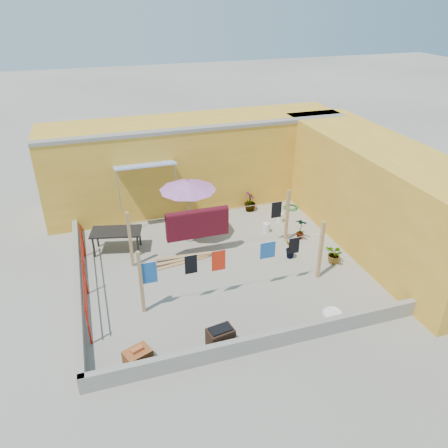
{
  "coord_description": "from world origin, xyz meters",
  "views": [
    {
      "loc": [
        -3.23,
        -10.45,
        7.33
      ],
      "look_at": [
        0.21,
        0.3,
        1.24
      ],
      "focal_mm": 35.0,
      "sensor_mm": 36.0,
      "label": 1
    }
  ],
  "objects_px": {
    "water_jug_a": "(266,228)",
    "water_jug_b": "(280,218)",
    "brazier": "(220,338)",
    "plant_back_a": "(200,222)",
    "white_basin": "(332,313)",
    "green_hose": "(291,207)",
    "patio_umbrella": "(188,186)",
    "outdoor_table": "(116,233)",
    "brick_stack": "(138,358)"
  },
  "relations": [
    {
      "from": "plant_back_a",
      "to": "green_hose",
      "type": "bearing_deg",
      "value": 10.63
    },
    {
      "from": "green_hose",
      "to": "plant_back_a",
      "type": "xyz_separation_m",
      "value": [
        -3.72,
        -0.7,
        0.34
      ]
    },
    {
      "from": "water_jug_a",
      "to": "water_jug_b",
      "type": "distance_m",
      "value": 0.92
    },
    {
      "from": "patio_umbrella",
      "to": "white_basin",
      "type": "relative_size",
      "value": 4.27
    },
    {
      "from": "outdoor_table",
      "to": "green_hose",
      "type": "relative_size",
      "value": 3.06
    },
    {
      "from": "plant_back_a",
      "to": "white_basin",
      "type": "bearing_deg",
      "value": -68.43
    },
    {
      "from": "water_jug_b",
      "to": "white_basin",
      "type": "bearing_deg",
      "value": -99.05
    },
    {
      "from": "outdoor_table",
      "to": "brazier",
      "type": "distance_m",
      "value": 5.35
    },
    {
      "from": "plant_back_a",
      "to": "patio_umbrella",
      "type": "bearing_deg",
      "value": -138.97
    },
    {
      "from": "plant_back_a",
      "to": "outdoor_table",
      "type": "bearing_deg",
      "value": -171.82
    },
    {
      "from": "brazier",
      "to": "white_basin",
      "type": "bearing_deg",
      "value": 3.57
    },
    {
      "from": "white_basin",
      "to": "plant_back_a",
      "type": "relative_size",
      "value": 0.67
    },
    {
      "from": "water_jug_a",
      "to": "white_basin",
      "type": "bearing_deg",
      "value": -90.75
    },
    {
      "from": "water_jug_b",
      "to": "brazier",
      "type": "bearing_deg",
      "value": -126.27
    },
    {
      "from": "brazier",
      "to": "patio_umbrella",
      "type": "bearing_deg",
      "value": 84.33
    },
    {
      "from": "white_basin",
      "to": "green_hose",
      "type": "distance_m",
      "value": 6.15
    },
    {
      "from": "white_basin",
      "to": "green_hose",
      "type": "xyz_separation_m",
      "value": [
        1.65,
        5.92,
        -0.01
      ]
    },
    {
      "from": "patio_umbrella",
      "to": "water_jug_b",
      "type": "height_order",
      "value": "patio_umbrella"
    },
    {
      "from": "brazier",
      "to": "green_hose",
      "type": "xyz_separation_m",
      "value": [
        4.7,
        6.11,
        -0.22
      ]
    },
    {
      "from": "patio_umbrella",
      "to": "outdoor_table",
      "type": "distance_m",
      "value": 2.66
    },
    {
      "from": "white_basin",
      "to": "water_jug_a",
      "type": "height_order",
      "value": "water_jug_a"
    },
    {
      "from": "green_hose",
      "to": "patio_umbrella",
      "type": "bearing_deg",
      "value": -165.09
    },
    {
      "from": "brick_stack",
      "to": "water_jug_b",
      "type": "distance_m",
      "value": 7.78
    },
    {
      "from": "brick_stack",
      "to": "patio_umbrella",
      "type": "bearing_deg",
      "value": 64.43
    },
    {
      "from": "brazier",
      "to": "brick_stack",
      "type": "bearing_deg",
      "value": 180.0
    },
    {
      "from": "green_hose",
      "to": "brick_stack",
      "type": "bearing_deg",
      "value": -137.15
    },
    {
      "from": "patio_umbrella",
      "to": "brazier",
      "type": "bearing_deg",
      "value": -95.67
    },
    {
      "from": "water_jug_a",
      "to": "water_jug_b",
      "type": "height_order",
      "value": "water_jug_a"
    },
    {
      "from": "brazier",
      "to": "water_jug_b",
      "type": "relative_size",
      "value": 1.79
    },
    {
      "from": "water_jug_a",
      "to": "green_hose",
      "type": "relative_size",
      "value": 0.69
    },
    {
      "from": "patio_umbrella",
      "to": "plant_back_a",
      "type": "xyz_separation_m",
      "value": [
        0.48,
        0.42,
        -1.55
      ]
    },
    {
      "from": "green_hose",
      "to": "plant_back_a",
      "type": "relative_size",
      "value": 0.72
    },
    {
      "from": "brick_stack",
      "to": "brazier",
      "type": "relative_size",
      "value": 1.04
    },
    {
      "from": "brazier",
      "to": "plant_back_a",
      "type": "relative_size",
      "value": 0.87
    },
    {
      "from": "patio_umbrella",
      "to": "water_jug_b",
      "type": "bearing_deg",
      "value": 4.29
    },
    {
      "from": "outdoor_table",
      "to": "brick_stack",
      "type": "bearing_deg",
      "value": -90.65
    },
    {
      "from": "water_jug_a",
      "to": "plant_back_a",
      "type": "relative_size",
      "value": 0.5
    },
    {
      "from": "outdoor_table",
      "to": "water_jug_a",
      "type": "bearing_deg",
      "value": -3.59
    },
    {
      "from": "white_basin",
      "to": "brazier",
      "type": "bearing_deg",
      "value": -176.43
    },
    {
      "from": "patio_umbrella",
      "to": "outdoor_table",
      "type": "bearing_deg",
      "value": 179.61
    },
    {
      "from": "water_jug_b",
      "to": "patio_umbrella",
      "type": "bearing_deg",
      "value": -175.71
    },
    {
      "from": "white_basin",
      "to": "water_jug_b",
      "type": "relative_size",
      "value": 1.38
    },
    {
      "from": "green_hose",
      "to": "plant_back_a",
      "type": "bearing_deg",
      "value": -169.37
    },
    {
      "from": "brazier",
      "to": "plant_back_a",
      "type": "height_order",
      "value": "plant_back_a"
    },
    {
      "from": "water_jug_a",
      "to": "green_hose",
      "type": "distance_m",
      "value": 2.13
    },
    {
      "from": "outdoor_table",
      "to": "brick_stack",
      "type": "xyz_separation_m",
      "value": [
        -0.06,
        -5.01,
        -0.44
      ]
    },
    {
      "from": "outdoor_table",
      "to": "brazier",
      "type": "xyz_separation_m",
      "value": [
        1.84,
        -5.01,
        -0.39
      ]
    },
    {
      "from": "outdoor_table",
      "to": "brick_stack",
      "type": "relative_size",
      "value": 2.46
    },
    {
      "from": "brazier",
      "to": "plant_back_a",
      "type": "xyz_separation_m",
      "value": [
        0.98,
        5.42,
        0.12
      ]
    },
    {
      "from": "white_basin",
      "to": "green_hose",
      "type": "relative_size",
      "value": 0.92
    }
  ]
}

